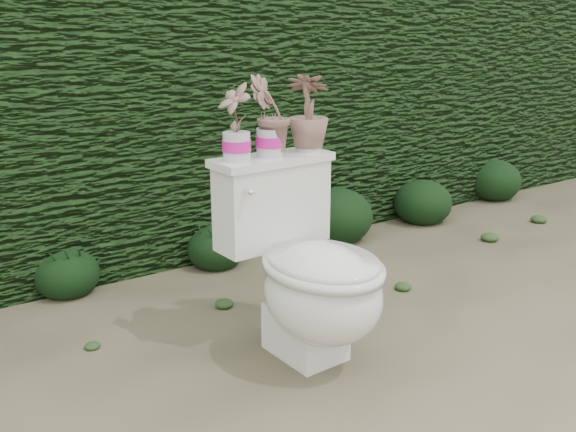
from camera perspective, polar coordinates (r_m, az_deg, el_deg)
ground at (r=2.79m, az=4.20°, el=-10.54°), size 60.00×60.00×0.00m
hedge at (r=3.89m, az=-10.70°, el=9.36°), size 8.00×1.00×1.60m
toilet at (r=2.48m, az=1.87°, el=-5.06°), size 0.51×0.69×0.78m
potted_plant_left at (r=2.43m, az=-4.63°, el=8.11°), size 0.12×0.16×0.28m
potted_plant_center at (r=2.52m, az=-1.65°, el=8.72°), size 0.18×0.15×0.30m
potted_plant_right at (r=2.63m, az=1.84°, el=9.03°), size 0.24×0.24×0.30m
liriope_clump_2 at (r=3.34m, az=-19.14°, el=-4.40°), size 0.32×0.32×0.26m
liriope_clump_3 at (r=3.53m, az=-6.47°, el=-2.45°), size 0.31×0.31×0.25m
liriope_clump_4 at (r=3.94m, az=4.42°, el=0.38°), size 0.44×0.44×0.35m
liriope_clump_5 at (r=4.39m, az=11.90°, el=1.53°), size 0.39×0.39×0.31m
liriope_clump_6 at (r=5.13m, az=17.83°, el=3.33°), size 0.41×0.41×0.33m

